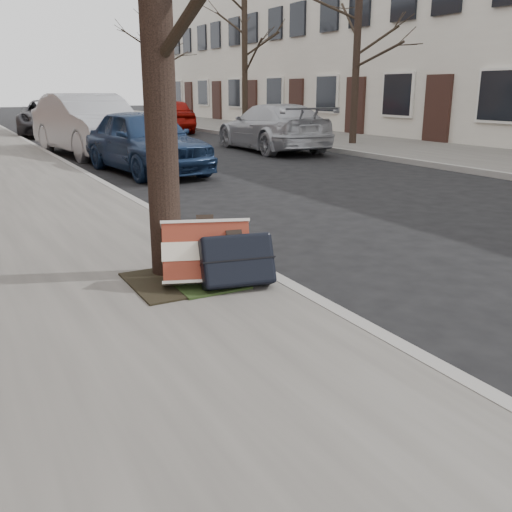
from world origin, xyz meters
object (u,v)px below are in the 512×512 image
suitcase_red (206,253)px  car_near_mid (90,125)px  car_near_front (145,141)px  suitcase_navy (237,260)px

suitcase_red → car_near_mid: (1.66, 11.21, 0.40)m
car_near_front → car_near_mid: (-0.25, 3.79, 0.13)m
suitcase_red → suitcase_navy: (0.18, -0.19, -0.04)m
car_near_mid → car_near_front: bearing=-93.2°
suitcase_navy → car_near_front: car_near_front is taller
suitcase_red → car_near_front: car_near_front is taller
suitcase_red → car_near_front: size_ratio=0.18×
suitcase_red → suitcase_navy: bearing=-25.4°
suitcase_navy → car_near_mid: bearing=93.5°
car_near_front → suitcase_navy: bearing=-108.3°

